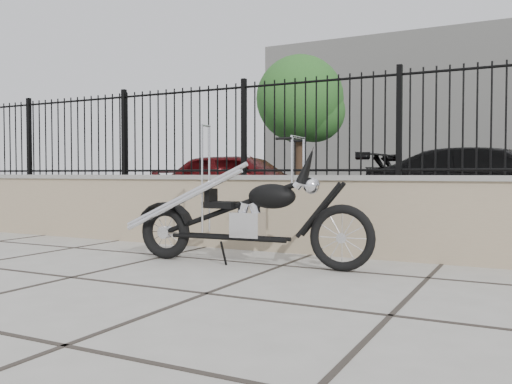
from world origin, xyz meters
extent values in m
plane|color=#99968E|center=(0.00, 0.00, 0.00)|extent=(90.00, 90.00, 0.00)
plane|color=black|center=(0.00, 12.50, 0.00)|extent=(30.00, 30.00, 0.00)
cube|color=gray|center=(0.00, 2.50, 0.48)|extent=(14.00, 0.36, 0.96)
cube|color=black|center=(0.00, 2.50, 1.56)|extent=(14.00, 0.08, 1.20)
cube|color=beige|center=(0.00, 26.50, 4.00)|extent=(22.00, 6.00, 8.00)
imported|color=#45090C|center=(-3.47, 7.02, 0.74)|extent=(4.35, 1.80, 1.47)
imported|color=black|center=(1.72, 7.71, 0.74)|extent=(5.38, 2.79, 1.49)
cylinder|color=#0B1EA6|center=(-1.14, 4.38, 0.46)|extent=(0.14, 0.14, 0.93)
cylinder|color=#382619|center=(-5.95, 16.36, 1.63)|extent=(0.33, 0.33, 3.25)
sphere|color=#396D29|center=(-5.95, 16.36, 4.12)|extent=(3.47, 3.47, 3.47)
camera|label=1|loc=(2.36, -3.72, 0.98)|focal=38.00mm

